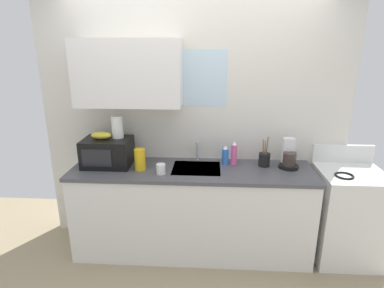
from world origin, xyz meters
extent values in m
cube|color=silver|center=(0.00, 0.35, 1.25)|extent=(3.10, 0.10, 2.50)
cube|color=white|center=(-0.61, 0.14, 1.79)|extent=(0.99, 0.32, 0.62)
cube|color=silver|center=(0.04, 0.31, 1.73)|extent=(0.56, 0.02, 0.55)
cube|color=white|center=(0.00, 0.00, 0.43)|extent=(2.30, 0.60, 0.86)
cube|color=#4C4C51|center=(0.00, 0.00, 0.88)|extent=(2.33, 0.63, 0.03)
cube|color=#9EA0A5|center=(0.04, 0.02, 0.83)|extent=(0.46, 0.38, 0.14)
cylinder|color=#B2B5BA|center=(0.04, 0.24, 1.00)|extent=(0.03, 0.03, 0.20)
cube|color=white|center=(1.51, 0.00, 0.45)|extent=(0.60, 0.60, 0.90)
torus|color=black|center=(1.39, -0.10, 0.91)|extent=(0.17, 0.17, 0.02)
cube|color=white|center=(1.51, 0.28, 0.99)|extent=(0.60, 0.04, 0.18)
cube|color=black|center=(-0.83, 0.05, 1.04)|extent=(0.46, 0.34, 0.27)
cube|color=black|center=(-0.88, -0.12, 1.04)|extent=(0.28, 0.01, 0.17)
ellipsoid|color=gold|center=(-0.88, 0.05, 1.20)|extent=(0.20, 0.11, 0.07)
cylinder|color=white|center=(-0.73, 0.10, 1.28)|extent=(0.11, 0.11, 0.22)
cylinder|color=black|center=(0.93, 0.08, 0.92)|extent=(0.19, 0.19, 0.03)
cylinder|color=#3F332D|center=(0.93, 0.07, 1.00)|extent=(0.12, 0.12, 0.13)
cube|color=silver|center=(0.93, 0.15, 1.05)|extent=(0.11, 0.09, 0.26)
cylinder|color=blue|center=(0.32, 0.15, 0.98)|extent=(0.07, 0.07, 0.16)
cone|color=white|center=(0.32, 0.15, 1.08)|extent=(0.05, 0.05, 0.04)
cylinder|color=#E55999|center=(0.41, 0.14, 1.00)|extent=(0.06, 0.06, 0.21)
cone|color=white|center=(0.41, 0.14, 1.12)|extent=(0.05, 0.05, 0.04)
cylinder|color=gold|center=(-0.49, -0.05, 1.00)|extent=(0.10, 0.10, 0.21)
cylinder|color=white|center=(-0.28, -0.14, 0.95)|extent=(0.08, 0.08, 0.09)
cylinder|color=black|center=(0.70, 0.12, 0.97)|extent=(0.11, 0.11, 0.13)
cylinder|color=olive|center=(0.69, 0.12, 1.05)|extent=(0.02, 0.02, 0.23)
cylinder|color=olive|center=(0.72, 0.13, 1.07)|extent=(0.03, 0.02, 0.26)
cylinder|color=olive|center=(0.70, 0.10, 1.05)|extent=(0.03, 0.03, 0.23)
camera|label=1|loc=(0.17, -2.85, 2.05)|focal=29.81mm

